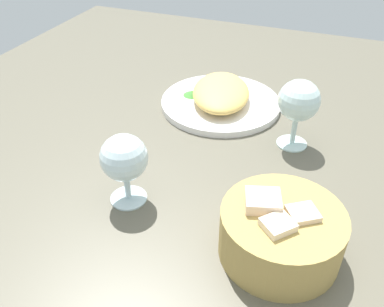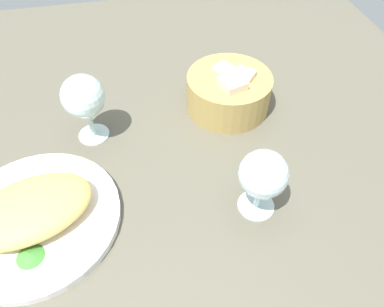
{
  "view_description": "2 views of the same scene",
  "coord_description": "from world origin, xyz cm",
  "px_view_note": "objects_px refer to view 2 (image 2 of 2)",
  "views": [
    {
      "loc": [
        61.9,
        18.92,
        45.16
      ],
      "look_at": [
        8.34,
        -1.78,
        3.36
      ],
      "focal_mm": 38.48,
      "sensor_mm": 36.0,
      "label": 1
    },
    {
      "loc": [
        2.54,
        -37.7,
        48.69
      ],
      "look_at": [
        10.56,
        -0.13,
        5.65
      ],
      "focal_mm": 33.34,
      "sensor_mm": 36.0,
      "label": 2
    }
  ],
  "objects_px": {
    "wine_glass_near": "(263,176)",
    "wine_glass_far": "(84,98)",
    "plate": "(36,219)",
    "bread_basket": "(229,91)"
  },
  "relations": [
    {
      "from": "wine_glass_near",
      "to": "wine_glass_far",
      "type": "xyz_separation_m",
      "value": [
        -0.25,
        0.22,
        0.01
      ]
    },
    {
      "from": "plate",
      "to": "wine_glass_far",
      "type": "relative_size",
      "value": 1.96
    },
    {
      "from": "bread_basket",
      "to": "wine_glass_far",
      "type": "xyz_separation_m",
      "value": [
        -0.27,
        -0.03,
        0.05
      ]
    },
    {
      "from": "wine_glass_near",
      "to": "wine_glass_far",
      "type": "relative_size",
      "value": 0.9
    },
    {
      "from": "plate",
      "to": "wine_glass_far",
      "type": "bearing_deg",
      "value": 61.86
    },
    {
      "from": "wine_glass_far",
      "to": "plate",
      "type": "bearing_deg",
      "value": -118.14
    },
    {
      "from": "bread_basket",
      "to": "plate",
      "type": "bearing_deg",
      "value": -151.13
    },
    {
      "from": "bread_basket",
      "to": "wine_glass_far",
      "type": "distance_m",
      "value": 0.28
    },
    {
      "from": "bread_basket",
      "to": "wine_glass_near",
      "type": "distance_m",
      "value": 0.25
    },
    {
      "from": "bread_basket",
      "to": "wine_glass_near",
      "type": "height_order",
      "value": "wine_glass_near"
    }
  ]
}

